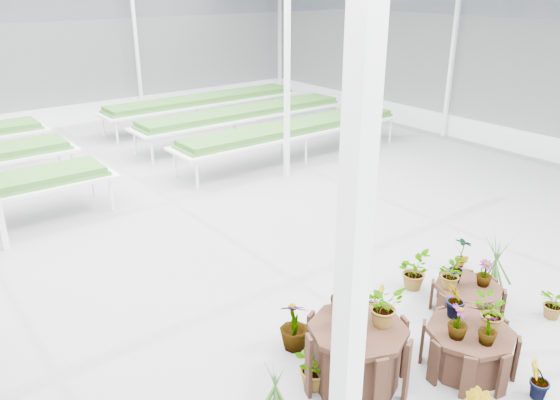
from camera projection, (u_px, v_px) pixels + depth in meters
ground_plane at (295, 291)px, 7.93m from camera, size 24.00×24.00×0.00m
greenhouse_shell at (297, 141)px, 7.09m from camera, size 18.00×24.00×4.50m
steel_frame at (297, 141)px, 7.09m from camera, size 18.00×24.00×4.50m
nursery_benches at (106, 150)px, 13.07m from camera, size 16.00×7.00×0.84m
plinth_tall at (357, 356)px, 5.96m from camera, size 1.44×1.44×0.76m
plinth_mid at (468, 350)px, 6.24m from camera, size 1.19×1.19×0.54m
plinth_low at (467, 299)px, 7.34m from camera, size 1.05×1.05×0.41m
nursery_plants at (408, 322)px, 6.42m from camera, size 4.75×2.84×1.23m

